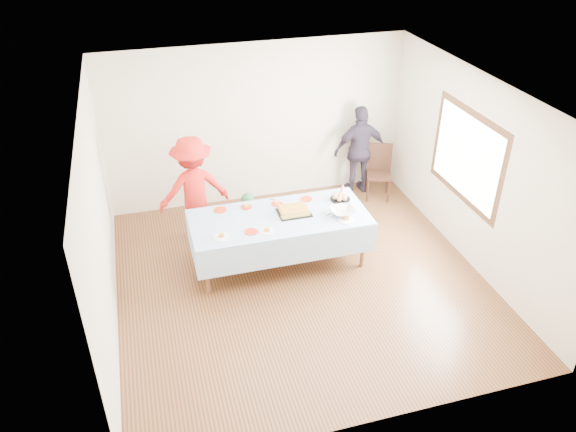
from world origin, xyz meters
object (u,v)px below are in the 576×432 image
adult_left (194,189)px  birthday_cake (294,211)px  dining_chair (379,168)px  party_table (279,220)px

adult_left → birthday_cake: bearing=135.3°
birthday_cake → dining_chair: bearing=36.3°
party_table → adult_left: size_ratio=1.50×
party_table → dining_chair: bearing=34.0°
party_table → adult_left: 1.48m
dining_chair → adult_left: adult_left is taller
party_table → adult_left: bearing=135.6°
birthday_cake → adult_left: size_ratio=0.28×
birthday_cake → dining_chair: (1.96, 1.44, -0.29)m
dining_chair → adult_left: bearing=-150.4°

